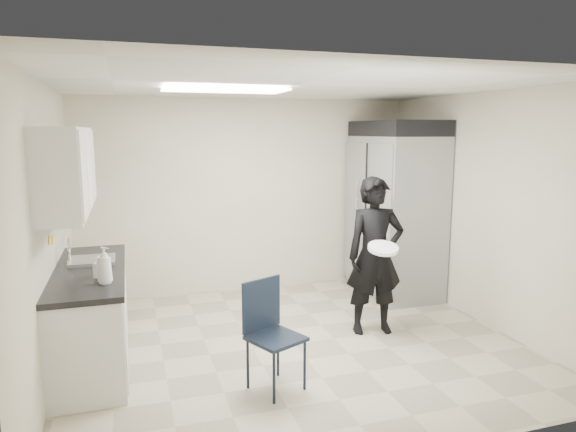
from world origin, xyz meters
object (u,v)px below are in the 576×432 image
object	(u,v)px
lower_counter	(92,318)
man_tuxedo	(375,256)
commercial_fridge	(395,216)
folding_chair	(276,338)

from	to	relation	value
lower_counter	man_tuxedo	size ratio (longest dim) A/B	1.12
commercial_fridge	folding_chair	size ratio (longest dim) A/B	2.33
man_tuxedo	folding_chair	bearing A→B (deg)	-137.55
lower_counter	folding_chair	world-z (taller)	folding_chair
lower_counter	commercial_fridge	size ratio (longest dim) A/B	0.90
lower_counter	folding_chair	xyz separation A→B (m)	(1.51, -1.04, 0.02)
commercial_fridge	man_tuxedo	distance (m)	1.52
lower_counter	commercial_fridge	distance (m)	3.98
folding_chair	man_tuxedo	distance (m)	1.69
commercial_fridge	man_tuxedo	bearing A→B (deg)	-126.72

